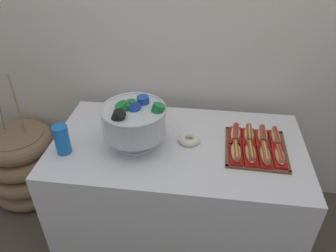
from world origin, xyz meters
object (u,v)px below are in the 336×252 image
hot_dog_0 (236,152)px  hot_dog_4 (235,134)px  hot_dog_7 (276,138)px  cup_stack (62,140)px  buffet_table (177,188)px  serving_tray (256,149)px  donut (189,139)px  hot_dog_2 (265,155)px  hot_dog_5 (249,135)px  hot_dog_6 (262,136)px  floor_vase (25,164)px  punch_bowl (134,120)px  hot_dog_1 (250,153)px  hot_dog_3 (280,156)px

hot_dog_0 → hot_dog_4: 0.17m
hot_dog_7 → cup_stack: cup_stack is taller
buffet_table → cup_stack: 0.76m
buffet_table → hot_dog_7: bearing=8.2°
serving_tray → donut: size_ratio=2.94×
hot_dog_0 → hot_dog_2: (0.15, -0.00, 0.00)m
hot_dog_0 → hot_dog_7: size_ratio=1.03×
buffet_table → hot_dog_4: (0.32, 0.08, 0.39)m
cup_stack → hot_dog_5: bearing=13.4°
buffet_table → hot_dog_6: bearing=9.7°
hot_dog_4 → floor_vase: bearing=174.7°
cup_stack → buffet_table: bearing=14.5°
punch_bowl → hot_dog_6: bearing=10.0°
donut → cup_stack: bearing=-164.8°
hot_dog_1 → hot_dog_6: size_ratio=1.15×
hot_dog_3 → floor_vase: bearing=169.8°
floor_vase → hot_dog_6: bearing=-4.9°
hot_dog_0 → hot_dog_6: hot_dog_6 is taller
hot_dog_2 → cup_stack: bearing=-176.1°
hot_dog_6 → floor_vase: bearing=175.1°
buffet_table → hot_dog_5: hot_dog_5 is taller
hot_dog_0 → donut: 0.28m
buffet_table → hot_dog_4: size_ratio=7.93×
hot_dog_6 → serving_tray: bearing=-115.9°
floor_vase → hot_dog_2: 1.74m
hot_dog_5 → cup_stack: size_ratio=1.02×
floor_vase → punch_bowl: 1.17m
floor_vase → buffet_table: bearing=-10.8°
hot_dog_3 → hot_dog_7: 0.17m
hot_dog_5 → donut: hot_dog_5 is taller
hot_dog_1 → hot_dog_3: hot_dog_1 is taller
hot_dog_0 → hot_dog_1: size_ratio=1.00×
hot_dog_2 → hot_dog_4: bearing=130.9°
floor_vase → hot_dog_2: size_ratio=6.02×
serving_tray → hot_dog_1: (-0.04, -0.08, 0.03)m
hot_dog_3 → hot_dog_4: 0.28m
hot_dog_0 → punch_bowl: (-0.55, 0.04, 0.13)m
buffet_table → hot_dog_6: (0.47, 0.08, 0.39)m
buffet_table → hot_dog_6: 0.62m
buffet_table → donut: size_ratio=11.44×
hot_dog_3 → buffet_table: bearing=171.0°
hot_dog_2 → buffet_table: bearing=169.9°
hot_dog_6 → hot_dog_4: bearing=178.6°
hot_dog_1 → hot_dog_7: 0.22m
buffet_table → hot_dog_2: bearing=-10.1°
serving_tray → hot_dog_5: bearing=113.0°
hot_dog_4 → hot_dog_5: 0.08m
hot_dog_4 → hot_dog_7: bearing=-1.4°
hot_dog_7 → cup_stack: (-1.15, -0.24, 0.05)m
serving_tray → punch_bowl: punch_bowl is taller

